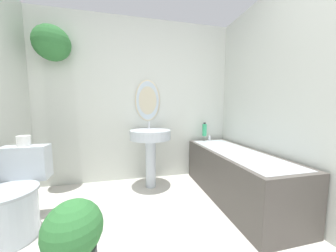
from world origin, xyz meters
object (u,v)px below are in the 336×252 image
(shampoo_bottle, at_px, (205,130))
(potted_plant, at_px, (74,236))
(bathtub, at_px, (235,173))
(toilet, at_px, (12,201))
(toilet_paper_roll, at_px, (24,141))
(pedestal_sink, at_px, (150,142))

(shampoo_bottle, bearing_deg, potted_plant, -138.17)
(bathtub, xyz_separation_m, shampoo_bottle, (-0.07, 0.72, 0.45))
(toilet, bearing_deg, bathtub, 3.05)
(shampoo_bottle, bearing_deg, toilet, -158.81)
(toilet_paper_roll, bearing_deg, potted_plant, -49.93)
(toilet, distance_m, pedestal_sink, 1.46)
(pedestal_sink, xyz_separation_m, bathtub, (0.96, -0.52, -0.33))
(toilet_paper_roll, bearing_deg, shampoo_bottle, 15.81)
(toilet, xyz_separation_m, shampoo_bottle, (2.16, 0.84, 0.46))
(toilet, distance_m, shampoo_bottle, 2.36)
(shampoo_bottle, height_order, toilet_paper_roll, shampoo_bottle)
(shampoo_bottle, bearing_deg, pedestal_sink, -167.32)
(bathtub, height_order, shampoo_bottle, shampoo_bottle)
(toilet, height_order, potted_plant, toilet)
(pedestal_sink, height_order, shampoo_bottle, pedestal_sink)
(pedestal_sink, xyz_separation_m, toilet_paper_roll, (-1.27, -0.41, 0.15))
(bathtub, xyz_separation_m, toilet_paper_roll, (-2.23, 0.11, 0.48))
(shampoo_bottle, xyz_separation_m, potted_plant, (-1.52, -1.36, -0.48))
(toilet_paper_roll, bearing_deg, bathtub, -2.74)
(shampoo_bottle, bearing_deg, toilet_paper_roll, -164.19)
(pedestal_sink, bearing_deg, toilet_paper_roll, -162.05)
(bathtub, distance_m, shampoo_bottle, 0.85)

